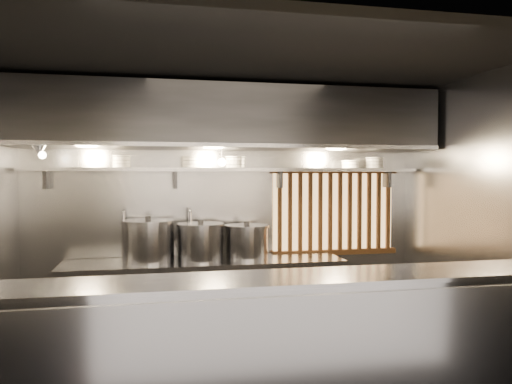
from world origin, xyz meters
name	(u,v)px	position (x,y,z in m)	size (l,w,h in m)	color
floor	(253,383)	(0.00, 0.00, 0.00)	(4.50, 4.50, 0.00)	black
ceiling	(253,61)	(0.00, 0.00, 2.80)	(4.50, 4.50, 0.00)	black
wall_back	(227,211)	(0.00, 1.50, 1.40)	(4.50, 4.50, 0.00)	gray
wall_right	(482,219)	(2.25, 0.00, 1.40)	(3.00, 3.00, 0.00)	gray
serving_counter	(281,358)	(0.00, -0.96, 0.57)	(4.50, 0.56, 1.13)	gray
cooking_bench	(205,302)	(-0.30, 1.13, 0.45)	(3.00, 0.70, 0.90)	gray
bowl_shelf	(229,170)	(0.00, 1.32, 1.88)	(4.40, 0.34, 0.04)	gray
exhaust_hood	(232,119)	(0.00, 1.10, 2.42)	(4.40, 0.81, 0.65)	#2D2D30
wood_screen	(334,212)	(1.30, 1.45, 1.38)	(1.56, 0.09, 1.04)	#E6AF67
faucet_left	(124,222)	(-1.15, 1.37, 1.31)	(0.04, 0.30, 0.50)	silver
faucet_right	(189,221)	(-0.45, 1.37, 1.31)	(0.04, 0.30, 0.50)	silver
heat_lamp	(40,149)	(-1.90, 0.85, 2.07)	(0.25, 0.35, 0.20)	gray
pendant_bulb	(222,162)	(-0.10, 1.20, 1.96)	(0.09, 0.09, 0.19)	#2D2D30
stock_pot_left	(148,241)	(-0.90, 1.18, 1.12)	(0.68, 0.68, 0.48)	gray
stock_pot_mid	(201,242)	(-0.34, 1.12, 1.10)	(0.58, 0.58, 0.44)	gray
stock_pot_right	(247,242)	(0.17, 1.15, 1.09)	(0.60, 0.60, 0.41)	gray
bowl_stack_0	(122,161)	(-1.17, 1.32, 1.97)	(0.20, 0.20, 0.13)	silver
bowl_stack_1	(191,162)	(-0.42, 1.32, 1.97)	(0.21, 0.21, 0.13)	silver
bowl_stack_2	(236,162)	(0.07, 1.32, 1.97)	(0.23, 0.23, 0.13)	silver
bowl_stack_3	(350,164)	(1.45, 1.32, 1.95)	(0.22, 0.22, 0.09)	silver
bowl_stack_4	(375,163)	(1.75, 1.32, 1.97)	(0.22, 0.22, 0.13)	silver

